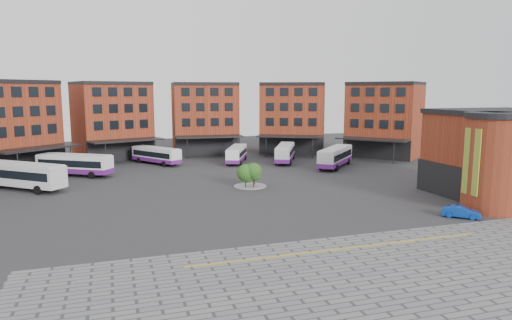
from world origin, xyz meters
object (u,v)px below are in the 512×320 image
object	(u,v)px
bus_a	(23,174)
bus_e	(285,153)
bus_b	(75,164)
blue_car	(461,212)
tree_island	(251,174)
bus_f	(335,157)
bus_c	(156,155)
bus_d	(237,154)

from	to	relation	value
bus_a	bus_e	xyz separation A→B (m)	(41.31, 11.62, -0.37)
bus_b	blue_car	size ratio (longest dim) A/B	3.08
blue_car	tree_island	bearing A→B (deg)	79.05
tree_island	bus_f	xyz separation A→B (m)	(18.60, 11.44, -0.07)
tree_island	bus_c	world-z (taller)	tree_island
bus_e	bus_f	size ratio (longest dim) A/B	1.06
tree_island	bus_f	world-z (taller)	tree_island
tree_island	bus_f	distance (m)	21.84
bus_c	bus_f	distance (m)	31.35
bus_c	blue_car	size ratio (longest dim) A/B	2.75
bus_d	bus_f	distance (m)	17.75
tree_island	bus_a	bearing A→B (deg)	164.97
bus_d	blue_car	distance (m)	43.96
bus_c	blue_car	bearing A→B (deg)	-93.83
bus_d	bus_e	world-z (taller)	bus_e
bus_b	bus_c	xyz separation A→B (m)	(12.96, 7.89, -0.18)
tree_island	bus_d	size ratio (longest dim) A/B	0.42
bus_c	bus_b	bearing A→B (deg)	177.24
tree_island	bus_e	size ratio (longest dim) A/B	0.39
tree_island	bus_f	size ratio (longest dim) A/B	0.42
tree_island	bus_c	bearing A→B (deg)	112.68
bus_b	blue_car	distance (m)	53.86
bus_b	bus_d	distance (m)	27.52
bus_c	bus_f	world-z (taller)	bus_f
tree_island	bus_a	distance (m)	29.80
bus_a	bus_b	size ratio (longest dim) A/B	0.99
bus_f	blue_car	distance (m)	32.31
bus_b	bus_e	world-z (taller)	bus_b
bus_e	blue_car	world-z (taller)	bus_e
tree_island	bus_e	world-z (taller)	tree_island
bus_f	blue_car	world-z (taller)	bus_f
tree_island	bus_b	world-z (taller)	tree_island
bus_f	tree_island	bearing A→B (deg)	-104.89
bus_c	bus_a	bearing A→B (deg)	-172.89
bus_a	blue_car	xyz separation A→B (m)	(44.89, -28.48, -1.47)
bus_e	tree_island	bearing A→B (deg)	-96.08
bus_b	bus_d	size ratio (longest dim) A/B	1.10
bus_a	bus_f	xyz separation A→B (m)	(47.39, 3.72, -0.27)
tree_island	bus_d	bearing A→B (deg)	79.52
blue_car	bus_c	bearing A→B (deg)	71.50
bus_d	bus_f	world-z (taller)	bus_f
tree_island	blue_car	distance (m)	26.30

